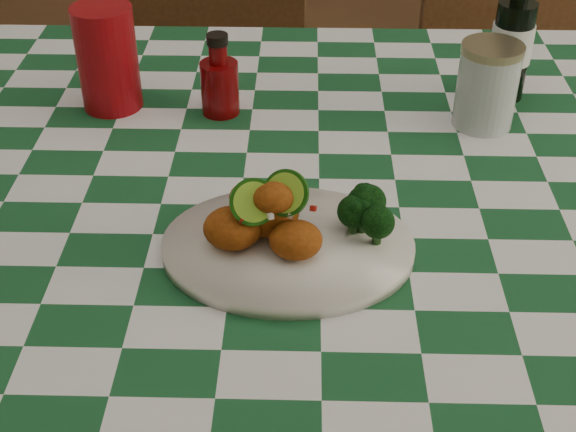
# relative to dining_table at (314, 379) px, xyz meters

# --- Properties ---
(dining_table) EXTENTS (1.66, 1.06, 0.79)m
(dining_table) POSITION_rel_dining_table_xyz_m (0.00, 0.00, 0.00)
(dining_table) COLOR #174F27
(dining_table) RESTS_ON ground
(plate) EXTENTS (0.30, 0.23, 0.02)m
(plate) POSITION_rel_dining_table_xyz_m (-0.04, -0.16, 0.40)
(plate) COLOR silver
(plate) RESTS_ON dining_table
(fried_chicken_pile) EXTENTS (0.13, 0.09, 0.08)m
(fried_chicken_pile) POSITION_rel_dining_table_xyz_m (-0.05, -0.16, 0.45)
(fried_chicken_pile) COLOR #9C450F
(fried_chicken_pile) RESTS_ON plate
(broccoli_side) EXTENTS (0.07, 0.07, 0.05)m
(broccoli_side) POSITION_rel_dining_table_xyz_m (0.05, -0.15, 0.44)
(broccoli_side) COLOR black
(broccoli_side) RESTS_ON plate
(red_tumbler) EXTENTS (0.12, 0.12, 0.16)m
(red_tumbler) POSITION_rel_dining_table_xyz_m (-0.32, 0.20, 0.47)
(red_tumbler) COLOR maroon
(red_tumbler) RESTS_ON dining_table
(ketchup_bottle) EXTENTS (0.06, 0.06, 0.13)m
(ketchup_bottle) POSITION_rel_dining_table_xyz_m (-0.15, 0.19, 0.46)
(ketchup_bottle) COLOR #5F0406
(ketchup_bottle) RESTS_ON dining_table
(mason_jar) EXTENTS (0.11, 0.11, 0.13)m
(mason_jar) POSITION_rel_dining_table_xyz_m (0.25, 0.16, 0.46)
(mason_jar) COLOR #B2BCBA
(mason_jar) RESTS_ON dining_table
(beer_bottle) EXTENTS (0.08, 0.08, 0.22)m
(beer_bottle) POSITION_rel_dining_table_xyz_m (0.30, 0.25, 0.50)
(beer_bottle) COLOR black
(beer_bottle) RESTS_ON dining_table
(wooden_chair_left) EXTENTS (0.48, 0.50, 0.96)m
(wooden_chair_left) POSITION_rel_dining_table_xyz_m (-0.26, 0.69, 0.09)
(wooden_chair_left) COLOR #472814
(wooden_chair_left) RESTS_ON ground
(wooden_chair_right) EXTENTS (0.42, 0.44, 0.87)m
(wooden_chair_right) POSITION_rel_dining_table_xyz_m (0.45, 0.69, 0.04)
(wooden_chair_right) COLOR #472814
(wooden_chair_right) RESTS_ON ground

